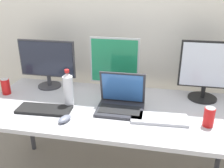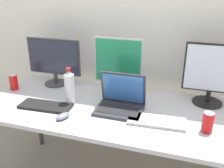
# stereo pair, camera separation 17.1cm
# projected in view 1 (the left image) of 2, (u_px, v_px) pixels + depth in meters

# --- Properties ---
(wall_back) EXTENTS (7.00, 0.08, 2.60)m
(wall_back) POSITION_uv_depth(u_px,v_px,m) (126.00, 16.00, 2.10)
(wall_back) COLOR silver
(wall_back) RESTS_ON ground
(work_desk) EXTENTS (1.87, 0.80, 0.74)m
(work_desk) POSITION_uv_depth(u_px,v_px,m) (112.00, 114.00, 1.80)
(work_desk) COLOR #424247
(work_desk) RESTS_ON ground
(monitor_left) EXTENTS (0.47, 0.19, 0.40)m
(monitor_left) POSITION_uv_depth(u_px,v_px,m) (47.00, 62.00, 2.04)
(monitor_left) COLOR #38383D
(monitor_left) RESTS_ON work_desk
(monitor_center) EXTENTS (0.38, 0.22, 0.44)m
(monitor_center) POSITION_uv_depth(u_px,v_px,m) (114.00, 66.00, 1.93)
(monitor_center) COLOR silver
(monitor_center) RESTS_ON work_desk
(monitor_right) EXTENTS (0.39, 0.21, 0.45)m
(monitor_right) POSITION_uv_depth(u_px,v_px,m) (206.00, 70.00, 1.82)
(monitor_right) COLOR black
(monitor_right) RESTS_ON work_desk
(laptop_silver) EXTENTS (0.32, 0.25, 0.26)m
(laptop_silver) POSITION_uv_depth(u_px,v_px,m) (121.00, 101.00, 1.74)
(laptop_silver) COLOR #2D2D33
(laptop_silver) RESTS_ON work_desk
(keyboard_main) EXTENTS (0.37, 0.16, 0.02)m
(keyboard_main) POSITION_uv_depth(u_px,v_px,m) (159.00, 119.00, 1.61)
(keyboard_main) COLOR #B2B2B7
(keyboard_main) RESTS_ON work_desk
(keyboard_aux) EXTENTS (0.38, 0.16, 0.02)m
(keyboard_aux) POSITION_uv_depth(u_px,v_px,m) (44.00, 109.00, 1.73)
(keyboard_aux) COLOR black
(keyboard_aux) RESTS_ON work_desk
(mouse_by_keyboard) EXTENTS (0.09, 0.12, 0.03)m
(mouse_by_keyboard) POSITION_uv_depth(u_px,v_px,m) (65.00, 119.00, 1.60)
(mouse_by_keyboard) COLOR slate
(mouse_by_keyboard) RESTS_ON work_desk
(water_bottle) EXTENTS (0.07, 0.07, 0.28)m
(water_bottle) POSITION_uv_depth(u_px,v_px,m) (68.00, 90.00, 1.75)
(water_bottle) COLOR silver
(water_bottle) RESTS_ON work_desk
(soda_can_near_keyboard) EXTENTS (0.07, 0.07, 0.13)m
(soda_can_near_keyboard) POSITION_uv_depth(u_px,v_px,m) (6.00, 86.00, 1.97)
(soda_can_near_keyboard) COLOR red
(soda_can_near_keyboard) RESTS_ON work_desk
(soda_can_by_laptop) EXTENTS (0.07, 0.07, 0.13)m
(soda_can_by_laptop) POSITION_uv_depth(u_px,v_px,m) (209.00, 117.00, 1.53)
(soda_can_by_laptop) COLOR red
(soda_can_by_laptop) RESTS_ON work_desk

